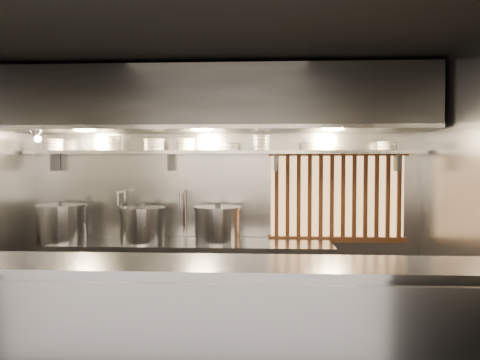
# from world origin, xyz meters

# --- Properties ---
(ceiling) EXTENTS (4.50, 4.50, 0.00)m
(ceiling) POSITION_xyz_m (0.00, 0.00, 2.80)
(ceiling) COLOR black
(ceiling) RESTS_ON wall_back
(wall_back) EXTENTS (4.50, 0.00, 4.50)m
(wall_back) POSITION_xyz_m (0.00, 1.50, 1.40)
(wall_back) COLOR gray
(wall_back) RESTS_ON floor
(serving_counter) EXTENTS (4.50, 0.56, 1.13)m
(serving_counter) POSITION_xyz_m (0.00, -0.96, 0.57)
(serving_counter) COLOR #929297
(serving_counter) RESTS_ON floor
(cooking_bench) EXTENTS (3.00, 0.70, 0.90)m
(cooking_bench) POSITION_xyz_m (-0.30, 1.13, 0.45)
(cooking_bench) COLOR #929297
(cooking_bench) RESTS_ON floor
(bowl_shelf) EXTENTS (4.40, 0.34, 0.04)m
(bowl_shelf) POSITION_xyz_m (0.00, 1.32, 1.88)
(bowl_shelf) COLOR #929297
(bowl_shelf) RESTS_ON wall_back
(exhaust_hood) EXTENTS (4.40, 0.81, 0.65)m
(exhaust_hood) POSITION_xyz_m (0.00, 1.10, 2.42)
(exhaust_hood) COLOR #2D2D30
(exhaust_hood) RESTS_ON ceiling
(wood_screen) EXTENTS (1.56, 0.09, 1.04)m
(wood_screen) POSITION_xyz_m (1.30, 1.45, 1.38)
(wood_screen) COLOR #F5B56E
(wood_screen) RESTS_ON wall_back
(faucet_left) EXTENTS (0.04, 0.30, 0.50)m
(faucet_left) POSITION_xyz_m (-1.15, 1.37, 1.31)
(faucet_left) COLOR silver
(faucet_left) RESTS_ON wall_back
(faucet_right) EXTENTS (0.04, 0.30, 0.50)m
(faucet_right) POSITION_xyz_m (-0.45, 1.37, 1.31)
(faucet_right) COLOR silver
(faucet_right) RESTS_ON wall_back
(heat_lamp) EXTENTS (0.25, 0.35, 0.20)m
(heat_lamp) POSITION_xyz_m (-1.90, 0.85, 2.07)
(heat_lamp) COLOR #929297
(heat_lamp) RESTS_ON exhaust_hood
(pendant_bulb) EXTENTS (0.09, 0.09, 0.19)m
(pendant_bulb) POSITION_xyz_m (-0.10, 1.20, 1.96)
(pendant_bulb) COLOR #2D2D30
(pendant_bulb) RESTS_ON exhaust_hood
(stock_pot_left) EXTENTS (0.69, 0.69, 0.45)m
(stock_pot_left) POSITION_xyz_m (-1.75, 1.10, 1.10)
(stock_pot_left) COLOR #929297
(stock_pot_left) RESTS_ON cooking_bench
(stock_pot_mid) EXTENTS (0.59, 0.59, 0.42)m
(stock_pot_mid) POSITION_xyz_m (-0.85, 1.08, 1.09)
(stock_pot_mid) COLOR #929297
(stock_pot_mid) RESTS_ON cooking_bench
(stock_pot_right) EXTENTS (0.64, 0.64, 0.43)m
(stock_pot_right) POSITION_xyz_m (-0.03, 1.12, 1.10)
(stock_pot_right) COLOR #929297
(stock_pot_right) RESTS_ON cooking_bench
(bowl_stack_0) EXTENTS (0.23, 0.23, 0.13)m
(bowl_stack_0) POSITION_xyz_m (-1.93, 1.32, 1.97)
(bowl_stack_0) COLOR white
(bowl_stack_0) RESTS_ON bowl_shelf
(bowl_stack_1) EXTENTS (0.20, 0.20, 0.17)m
(bowl_stack_1) POSITION_xyz_m (-1.24, 1.32, 1.99)
(bowl_stack_1) COLOR white
(bowl_stack_1) RESTS_ON bowl_shelf
(bowl_stack_2) EXTENTS (0.24, 0.24, 0.13)m
(bowl_stack_2) POSITION_xyz_m (-0.77, 1.32, 1.97)
(bowl_stack_2) COLOR white
(bowl_stack_2) RESTS_ON bowl_shelf
(bowl_stack_3) EXTENTS (0.21, 0.21, 0.13)m
(bowl_stack_3) POSITION_xyz_m (-0.41, 1.32, 1.97)
(bowl_stack_3) COLOR white
(bowl_stack_3) RESTS_ON bowl_shelf
(bowl_stack_4) EXTENTS (0.25, 0.25, 0.09)m
(bowl_stack_4) POSITION_xyz_m (0.07, 1.32, 1.95)
(bowl_stack_4) COLOR white
(bowl_stack_4) RESTS_ON bowl_shelf
(bowl_stack_5) EXTENTS (0.20, 0.20, 0.17)m
(bowl_stack_5) POSITION_xyz_m (0.44, 1.32, 1.99)
(bowl_stack_5) COLOR white
(bowl_stack_5) RESTS_ON bowl_shelf
(bowl_stack_6) EXTENTS (0.23, 0.23, 0.09)m
(bowl_stack_6) POSITION_xyz_m (0.99, 1.32, 1.95)
(bowl_stack_6) COLOR white
(bowl_stack_6) RESTS_ON bowl_shelf
(bowl_stack_7) EXTENTS (0.22, 0.22, 0.09)m
(bowl_stack_7) POSITION_xyz_m (1.82, 1.32, 1.95)
(bowl_stack_7) COLOR white
(bowl_stack_7) RESTS_ON bowl_shelf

